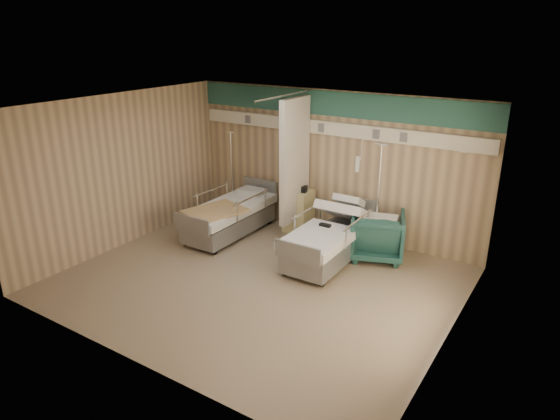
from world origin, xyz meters
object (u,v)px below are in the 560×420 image
(bed_right, at_px, (329,244))
(iv_stand_left, at_px, (233,201))
(visitor_armchair, at_px, (377,235))
(bedside_cabinet, at_px, (298,211))
(bed_left, at_px, (229,220))
(iv_stand_right, at_px, (376,230))

(bed_right, xyz_separation_m, iv_stand_left, (-2.68, 0.74, 0.07))
(visitor_armchair, distance_m, iv_stand_left, 3.33)
(bedside_cabinet, distance_m, visitor_armchair, 1.82)
(bedside_cabinet, bearing_deg, iv_stand_left, -173.90)
(bed_right, distance_m, bed_left, 2.20)
(iv_stand_right, bearing_deg, visitor_armchair, -61.93)
(bed_right, xyz_separation_m, iv_stand_right, (0.52, 0.85, 0.10))
(bed_right, bearing_deg, bedside_cabinet, 141.95)
(bedside_cabinet, bearing_deg, visitor_armchair, -9.46)
(bed_right, relative_size, bedside_cabinet, 2.54)
(bed_left, relative_size, iv_stand_right, 1.08)
(visitor_armchair, xyz_separation_m, iv_stand_left, (-3.33, 0.14, -0.03))
(bed_left, relative_size, visitor_armchair, 2.33)
(iv_stand_left, bearing_deg, iv_stand_right, 2.07)
(bed_left, relative_size, iv_stand_left, 1.14)
(bed_left, bearing_deg, visitor_armchair, 11.89)
(visitor_armchair, bearing_deg, iv_stand_left, -23.06)
(bed_left, xyz_separation_m, iv_stand_right, (2.72, 0.85, 0.10))
(visitor_armchair, distance_m, iv_stand_right, 0.29)
(bed_right, height_order, iv_stand_right, iv_stand_right)
(iv_stand_right, distance_m, iv_stand_left, 3.20)
(bed_left, xyz_separation_m, visitor_armchair, (2.85, 0.60, 0.11))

